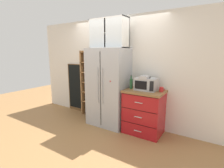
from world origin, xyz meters
TOP-DOWN VIEW (x-y plane):
  - ground_plane at (0.00, 0.00)m, footprint 10.81×10.81m
  - wall_back_cream at (0.00, 0.40)m, footprint 5.10×0.10m
  - refrigerator at (0.00, 0.04)m, footprint 0.93×0.65m
  - pantry_shelf_column at (-0.76, 0.30)m, footprint 0.55×0.24m
  - counter_cabinet at (0.90, 0.06)m, footprint 0.82×0.61m
  - microwave at (0.91, 0.11)m, footprint 0.44×0.33m
  - coffee_maker at (0.90, 0.07)m, footprint 0.17×0.20m
  - mug_red at (1.23, 0.13)m, footprint 0.12×0.08m
  - bottle_green at (0.58, 0.06)m, footprint 0.07×0.07m
  - bottle_amber at (0.90, 0.16)m, footprint 0.07×0.07m
  - upper_cabinet at (0.00, 0.08)m, footprint 0.89×0.32m
  - chalkboard_menu at (-1.35, 0.33)m, footprint 0.60×0.04m

SIDE VIEW (x-z plane):
  - ground_plane at x=0.00m, z-range 0.00..0.00m
  - counter_cabinet at x=0.90m, z-range 0.00..0.94m
  - chalkboard_menu at x=-1.35m, z-range 0.00..1.39m
  - pantry_shelf_column at x=-0.76m, z-range 0.01..1.78m
  - refrigerator at x=0.00m, z-range 0.00..1.81m
  - mug_red at x=1.23m, z-range 0.94..1.03m
  - bottle_amber at x=0.90m, z-range 0.92..1.18m
  - microwave at x=0.91m, z-range 0.94..1.20m
  - bottle_green at x=0.58m, z-range 0.92..1.22m
  - coffee_maker at x=0.90m, z-range 0.94..1.25m
  - wall_back_cream at x=0.00m, z-range 0.00..2.55m
  - upper_cabinet at x=0.00m, z-range 1.81..2.46m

